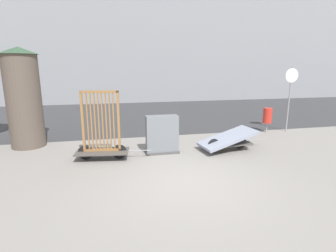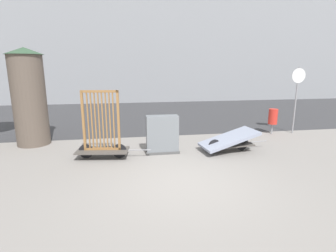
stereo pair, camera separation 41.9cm
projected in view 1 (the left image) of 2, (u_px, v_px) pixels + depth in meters
ground_plane at (187, 183)px, 6.41m from camera, size 60.00×60.00×0.00m
road_strip at (142, 114)px, 15.53m from camera, size 56.00×10.20×0.01m
bike_cart_with_bedframe at (102, 138)px, 7.92m from camera, size 2.31×0.93×2.11m
bike_cart_with_mattress at (228, 139)px, 8.83m from camera, size 2.45×1.21×0.72m
utility_cabinet at (162, 136)px, 8.53m from camera, size 1.09×0.46×1.24m
trash_bin at (268, 116)px, 11.15m from camera, size 0.36×0.36×1.06m
sign_post at (290, 90)px, 11.10m from camera, size 0.60×0.06×2.77m
advertising_column at (24, 98)px, 9.00m from camera, size 1.27×1.27×3.43m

